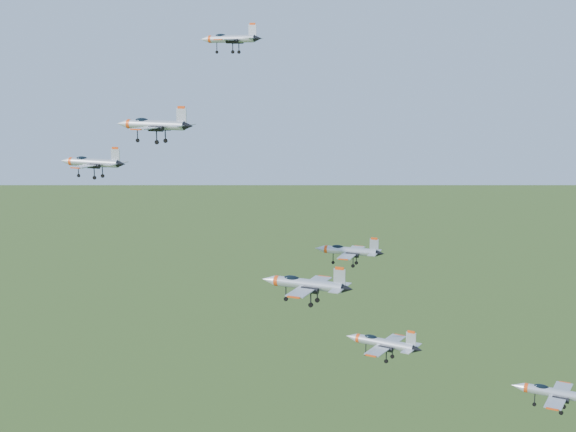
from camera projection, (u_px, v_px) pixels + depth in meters
The scene contains 7 objects.
jet_lead at pixel (230, 39), 137.27m from camera, with size 12.04×10.14×3.24m.
jet_left_high at pixel (153, 124), 123.19m from camera, with size 13.68×11.57×3.69m.
jet_right_high at pixel (92, 162), 110.02m from camera, with size 10.49×8.90×2.84m.
jet_left_low at pixel (348, 251), 116.64m from camera, with size 10.35×8.83×2.83m.
jet_right_low at pixel (305, 284), 103.58m from camera, with size 12.69×10.73×3.42m.
jet_trail at pixel (382, 343), 102.79m from camera, with size 10.76×8.94×2.87m.
jet_extra at pixel (555, 393), 97.09m from camera, with size 10.72×8.97×2.87m.
Camera 1 is at (77.63, -89.27, 148.88)m, focal length 50.00 mm.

